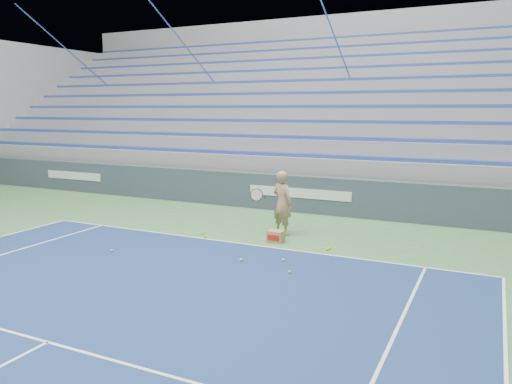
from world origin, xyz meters
TOP-DOWN VIEW (x-y plane):
  - sponsor_barrier at (0.00, 15.88)m, footprint 30.00×0.32m
  - bleachers at (0.00, 21.60)m, footprint 31.00×9.15m
  - tennis_player at (0.57, 13.09)m, footprint 0.94×0.90m
  - ball_box at (0.71, 12.38)m, footprint 0.38×0.30m
  - tennis_ball_0 at (2.02, 12.22)m, footprint 0.07×0.07m
  - tennis_ball_1 at (-2.17, 10.07)m, footprint 0.07×0.07m
  - tennis_ball_2 at (1.85, 10.41)m, footprint 0.07×0.07m
  - tennis_ball_3 at (1.46, 11.07)m, footprint 0.07×0.07m
  - tennis_ball_4 at (-1.21, 12.27)m, footprint 0.07×0.07m
  - tennis_ball_5 at (0.67, 10.70)m, footprint 0.07×0.07m
  - tennis_ball_6 at (2.03, 12.34)m, footprint 0.07×0.07m
  - tennis_ball_7 at (-0.99, 12.02)m, footprint 0.07×0.07m

SIDE VIEW (x-z plane):
  - tennis_ball_0 at x=2.02m, z-range 0.00..0.07m
  - tennis_ball_1 at x=-2.17m, z-range 0.00..0.07m
  - tennis_ball_2 at x=1.85m, z-range 0.00..0.07m
  - tennis_ball_3 at x=1.46m, z-range 0.00..0.07m
  - tennis_ball_4 at x=-1.21m, z-range 0.00..0.07m
  - tennis_ball_5 at x=0.67m, z-range 0.00..0.07m
  - tennis_ball_6 at x=2.03m, z-range 0.00..0.07m
  - tennis_ball_7 at x=-0.99m, z-range 0.00..0.07m
  - ball_box at x=0.71m, z-range 0.00..0.28m
  - sponsor_barrier at x=0.00m, z-range 0.00..1.10m
  - tennis_player at x=0.57m, z-range 0.00..1.59m
  - bleachers at x=0.00m, z-range -1.29..6.01m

